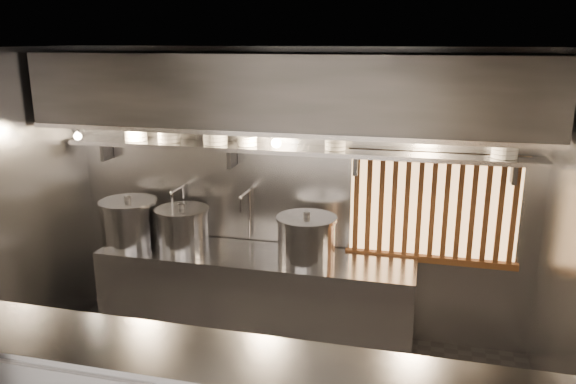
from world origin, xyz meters
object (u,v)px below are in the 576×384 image
at_px(stock_pot_right, 306,238).
at_px(heat_lamp, 76,130).
at_px(stock_pot_left, 129,222).
at_px(stock_pot_mid, 183,227).
at_px(pendant_bulb, 276,143).

bearing_deg(stock_pot_right, heat_lamp, -172.88).
height_order(stock_pot_left, stock_pot_mid, stock_pot_left).
bearing_deg(pendant_bulb, stock_pot_mid, -177.21).
relative_size(stock_pot_left, stock_pot_mid, 1.25).
xyz_separation_m(heat_lamp, stock_pot_mid, (0.86, 0.30, -0.97)).
bearing_deg(stock_pot_mid, heat_lamp, -160.60).
distance_m(stock_pot_left, stock_pot_mid, 0.56).
relative_size(stock_pot_left, stock_pot_right, 1.12).
height_order(stock_pot_mid, stock_pot_right, stock_pot_right).
height_order(heat_lamp, pendant_bulb, heat_lamp).
height_order(stock_pot_left, stock_pot_right, stock_pot_left).
height_order(heat_lamp, stock_pot_right, heat_lamp).
xyz_separation_m(pendant_bulb, stock_pot_mid, (-0.93, -0.05, -0.86)).
distance_m(heat_lamp, stock_pot_left, 1.03).
relative_size(heat_lamp, stock_pot_right, 0.54).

